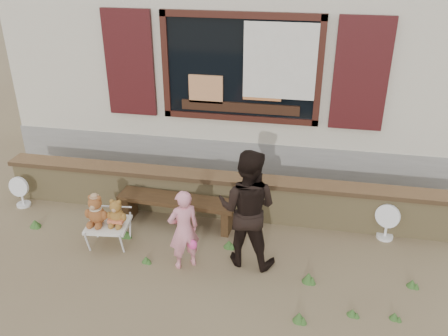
% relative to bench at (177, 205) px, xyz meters
% --- Properties ---
extents(ground, '(80.00, 80.00, 0.00)m').
position_rel_bench_xyz_m(ground, '(0.71, -0.59, -0.33)').
color(ground, brown).
rests_on(ground, ground).
extents(shopfront, '(8.04, 5.13, 4.00)m').
position_rel_bench_xyz_m(shopfront, '(0.71, 3.90, 1.67)').
color(shopfront, '#B3A990').
rests_on(shopfront, ground).
extents(brick_wall, '(7.10, 0.36, 0.67)m').
position_rel_bench_xyz_m(brick_wall, '(0.71, 0.41, 0.01)').
color(brick_wall, tan).
rests_on(brick_wall, ground).
extents(bench, '(1.77, 0.47, 0.45)m').
position_rel_bench_xyz_m(bench, '(0.00, 0.00, 0.00)').
color(bench, '#352312').
rests_on(bench, ground).
extents(folding_chair, '(0.61, 0.56, 0.35)m').
position_rel_bench_xyz_m(folding_chair, '(-0.79, -0.68, -0.01)').
color(folding_chair, white).
rests_on(folding_chair, ground).
extents(teddy_bear_left, '(0.36, 0.32, 0.45)m').
position_rel_bench_xyz_m(teddy_bear_left, '(-0.93, -0.69, 0.24)').
color(teddy_bear_left, brown).
rests_on(teddy_bear_left, folding_chair).
extents(teddy_bear_right, '(0.31, 0.28, 0.39)m').
position_rel_bench_xyz_m(teddy_bear_right, '(-0.65, -0.66, 0.21)').
color(teddy_bear_right, brown).
rests_on(teddy_bear_right, folding_chair).
extents(child, '(0.49, 0.45, 1.12)m').
position_rel_bench_xyz_m(child, '(0.37, -0.94, 0.23)').
color(child, pink).
rests_on(child, ground).
extents(adult, '(0.86, 0.71, 1.61)m').
position_rel_bench_xyz_m(adult, '(1.14, -0.67, 0.48)').
color(adult, black).
rests_on(adult, ground).
extents(fan_left, '(0.32, 0.22, 0.52)m').
position_rel_bench_xyz_m(fan_left, '(-2.58, 0.05, -0.07)').
color(fan_left, white).
rests_on(fan_left, ground).
extents(fan_right, '(0.36, 0.24, 0.56)m').
position_rel_bench_xyz_m(fan_right, '(3.01, 0.21, -0.05)').
color(fan_right, white).
rests_on(fan_right, ground).
extents(grass_tufts, '(5.45, 1.38, 0.14)m').
position_rel_bench_xyz_m(grass_tufts, '(0.89, -0.89, -0.27)').
color(grass_tufts, '#366026').
rests_on(grass_tufts, ground).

